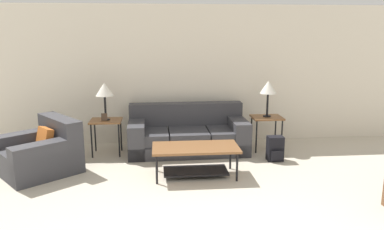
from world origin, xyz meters
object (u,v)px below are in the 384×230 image
armchair (41,153)px  coffee_table (196,154)px  couch (188,135)px  side_table_right (267,120)px  table_lamp_left (104,90)px  table_lamp_right (268,88)px  backpack (275,149)px  side_table_left (106,124)px

armchair → coffee_table: size_ratio=1.14×
couch → coffee_table: (0.02, -1.23, 0.05)m
coffee_table → side_table_right: size_ratio=2.05×
table_lamp_left → table_lamp_right: (2.84, 0.00, 0.00)m
table_lamp_right → backpack: size_ratio=1.55×
side_table_left → table_lamp_left: 0.59m
side_table_right → table_lamp_right: size_ratio=0.96×
coffee_table → backpack: bearing=22.2°
coffee_table → backpack: coffee_table is taller
side_table_left → backpack: size_ratio=1.49×
side_table_right → table_lamp_left: bearing=180.0°
table_lamp_left → backpack: table_lamp_left is taller
armchair → table_lamp_right: size_ratio=2.25×
side_table_right → table_lamp_left: 2.90m
side_table_right → couch: bearing=177.2°
table_lamp_left → table_lamp_right: bearing=0.0°
couch → armchair: (-2.32, -0.82, -0.01)m
backpack → armchair: bearing=-177.6°
coffee_table → table_lamp_left: size_ratio=1.96×
couch → backpack: couch is taller
side_table_left → armchair: bearing=-140.1°
side_table_left → side_table_right: size_ratio=1.00×
couch → table_lamp_left: bearing=-177.2°
couch → side_table_right: couch is taller
armchair → backpack: armchair is taller
table_lamp_left → table_lamp_right: size_ratio=1.00×
armchair → backpack: size_ratio=3.49×
armchair → table_lamp_left: size_ratio=2.25×
armchair → backpack: (3.73, 0.15, -0.08)m
coffee_table → table_lamp_left: (-1.44, 1.16, 0.79)m
couch → side_table_left: couch is taller
side_table_left → table_lamp_right: 2.90m
couch → coffee_table: size_ratio=1.66×
side_table_left → backpack: bearing=-11.9°
side_table_left → table_lamp_right: table_lamp_right is taller
table_lamp_left → side_table_left: bearing=0.0°
coffee_table → table_lamp_left: bearing=141.1°
side_table_right → backpack: (-0.02, -0.60, -0.34)m
armchair → table_lamp_left: (0.90, 0.75, 0.85)m
backpack → table_lamp_left: bearing=168.1°
coffee_table → table_lamp_left: 2.01m
couch → table_lamp_left: 1.65m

